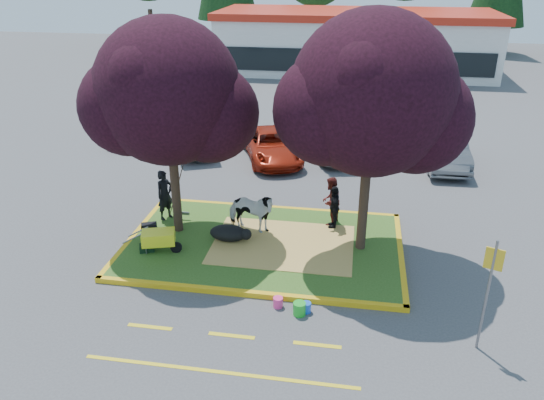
% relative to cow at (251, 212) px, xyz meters
% --- Properties ---
extents(ground, '(90.00, 90.00, 0.00)m').
position_rel_cow_xyz_m(ground, '(0.52, -0.65, -0.83)').
color(ground, '#424244').
rests_on(ground, ground).
extents(median_island, '(8.00, 5.00, 0.15)m').
position_rel_cow_xyz_m(median_island, '(0.52, -0.65, -0.75)').
color(median_island, '#2F5119').
rests_on(median_island, ground).
extents(curb_near, '(8.30, 0.16, 0.15)m').
position_rel_cow_xyz_m(curb_near, '(0.52, -3.23, -0.75)').
color(curb_near, gold).
rests_on(curb_near, ground).
extents(curb_far, '(8.30, 0.16, 0.15)m').
position_rel_cow_xyz_m(curb_far, '(0.52, 1.93, -0.75)').
color(curb_far, gold).
rests_on(curb_far, ground).
extents(curb_left, '(0.16, 5.30, 0.15)m').
position_rel_cow_xyz_m(curb_left, '(-3.56, -0.65, -0.75)').
color(curb_left, gold).
rests_on(curb_left, ground).
extents(curb_right, '(0.16, 5.30, 0.15)m').
position_rel_cow_xyz_m(curb_right, '(4.60, -0.65, -0.75)').
color(curb_right, gold).
rests_on(curb_right, ground).
extents(straw_bedding, '(4.20, 3.00, 0.01)m').
position_rel_cow_xyz_m(straw_bedding, '(1.12, -0.65, -0.67)').
color(straw_bedding, tan).
rests_on(straw_bedding, median_island).
extents(tree_purple_left, '(5.06, 4.20, 6.51)m').
position_rel_cow_xyz_m(tree_purple_left, '(-2.26, -0.27, 3.53)').
color(tree_purple_left, black).
rests_on(tree_purple_left, median_island).
extents(tree_purple_right, '(5.30, 4.40, 6.82)m').
position_rel_cow_xyz_m(tree_purple_right, '(3.44, -0.47, 3.73)').
color(tree_purple_right, black).
rests_on(tree_purple_right, median_island).
extents(fire_lane_stripe_a, '(1.10, 0.12, 0.01)m').
position_rel_cow_xyz_m(fire_lane_stripe_a, '(-1.48, -4.85, -0.83)').
color(fire_lane_stripe_a, yellow).
rests_on(fire_lane_stripe_a, ground).
extents(fire_lane_stripe_b, '(1.10, 0.12, 0.01)m').
position_rel_cow_xyz_m(fire_lane_stripe_b, '(0.52, -4.85, -0.83)').
color(fire_lane_stripe_b, yellow).
rests_on(fire_lane_stripe_b, ground).
extents(fire_lane_stripe_c, '(1.10, 0.12, 0.01)m').
position_rel_cow_xyz_m(fire_lane_stripe_c, '(2.52, -4.85, -0.83)').
color(fire_lane_stripe_c, yellow).
rests_on(fire_lane_stripe_c, ground).
extents(fire_lane_long, '(6.00, 0.10, 0.01)m').
position_rel_cow_xyz_m(fire_lane_long, '(0.52, -6.05, -0.83)').
color(fire_lane_long, yellow).
rests_on(fire_lane_long, ground).
extents(retail_building, '(20.40, 8.40, 4.40)m').
position_rel_cow_xyz_m(retail_building, '(2.52, 27.33, 1.42)').
color(retail_building, silver).
rests_on(retail_building, ground).
extents(cow, '(1.72, 1.04, 1.36)m').
position_rel_cow_xyz_m(cow, '(0.00, 0.00, 0.00)').
color(cow, silver).
rests_on(cow, median_island).
extents(calf, '(1.21, 0.78, 0.50)m').
position_rel_cow_xyz_m(calf, '(-0.56, -0.67, -0.43)').
color(calf, black).
rests_on(calf, median_island).
extents(handler, '(0.65, 0.73, 1.67)m').
position_rel_cow_xyz_m(handler, '(-2.94, 0.48, 0.16)').
color(handler, black).
rests_on(handler, median_island).
extents(visitor_a, '(0.79, 0.91, 1.59)m').
position_rel_cow_xyz_m(visitor_a, '(2.41, 0.97, 0.11)').
color(visitor_a, '#4F1916').
rests_on(visitor_a, median_island).
extents(visitor_b, '(0.38, 0.84, 1.41)m').
position_rel_cow_xyz_m(visitor_b, '(2.55, 0.75, 0.02)').
color(visitor_b, black).
rests_on(visitor_b, median_island).
extents(wheelbarrow, '(1.70, 0.82, 0.64)m').
position_rel_cow_xyz_m(wheelbarrow, '(-2.40, -1.63, -0.24)').
color(wheelbarrow, black).
rests_on(wheelbarrow, median_island).
extents(gear_bag_dark, '(0.54, 0.42, 0.24)m').
position_rel_cow_xyz_m(gear_bag_dark, '(-3.18, -0.46, -0.56)').
color(gear_bag_dark, black).
rests_on(gear_bag_dark, median_island).
extents(gear_bag_green, '(0.49, 0.40, 0.23)m').
position_rel_cow_xyz_m(gear_bag_green, '(-2.77, -1.69, -0.57)').
color(gear_bag_green, black).
rests_on(gear_bag_green, median_island).
extents(sign_post, '(0.37, 0.17, 2.76)m').
position_rel_cow_xyz_m(sign_post, '(6.08, -4.34, 0.90)').
color(sign_post, slate).
rests_on(sign_post, ground).
extents(bucket_green, '(0.41, 0.41, 0.34)m').
position_rel_cow_xyz_m(bucket_green, '(1.98, -3.78, -0.66)').
color(bucket_green, green).
rests_on(bucket_green, ground).
extents(bucket_pink, '(0.30, 0.30, 0.27)m').
position_rel_cow_xyz_m(bucket_pink, '(1.41, -3.56, -0.70)').
color(bucket_pink, '#FC3889').
rests_on(bucket_pink, ground).
extents(bucket_blue, '(0.28, 0.28, 0.26)m').
position_rel_cow_xyz_m(bucket_blue, '(2.13, -3.65, -0.70)').
color(bucket_blue, blue).
rests_on(bucket_blue, ground).
extents(car_black, '(1.82, 3.77, 1.24)m').
position_rel_cow_xyz_m(car_black, '(-7.30, 8.49, -0.21)').
color(car_black, black).
rests_on(car_black, ground).
extents(car_silver, '(3.31, 4.85, 1.51)m').
position_rel_cow_xyz_m(car_silver, '(-4.26, 7.73, -0.07)').
color(car_silver, '#ABADB3').
rests_on(car_silver, ground).
extents(car_red, '(3.58, 5.04, 1.28)m').
position_rel_cow_xyz_m(car_red, '(-0.48, 6.98, -0.19)').
color(car_red, '#9F200D').
rests_on(car_red, ground).
extents(car_white, '(2.43, 4.36, 1.20)m').
position_rel_cow_xyz_m(car_white, '(2.15, 7.84, -0.23)').
color(car_white, silver).
rests_on(car_white, ground).
extents(car_grey, '(1.75, 4.61, 1.50)m').
position_rel_cow_xyz_m(car_grey, '(6.76, 7.54, -0.08)').
color(car_grey, '#55585C').
rests_on(car_grey, ground).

